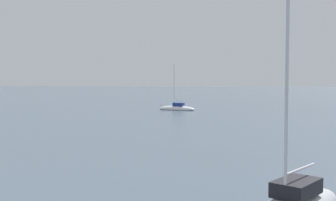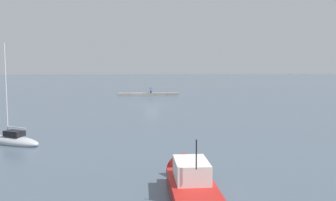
# 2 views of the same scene
# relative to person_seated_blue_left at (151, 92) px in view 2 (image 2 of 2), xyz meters

# --- Properties ---
(ground_plane) EXTENTS (500.00, 500.00, 0.00)m
(ground_plane) POSITION_rel_person_seated_blue_left_xyz_m (0.55, 21.50, -0.87)
(ground_plane) COLOR #475666
(seawall_pier) EXTENTS (15.14, 1.88, 0.62)m
(seawall_pier) POSITION_rel_person_seated_blue_left_xyz_m (0.55, -0.11, -0.56)
(seawall_pier) COLOR gray
(seawall_pier) RESTS_ON ground_plane
(person_seated_blue_left) EXTENTS (0.40, 0.61, 0.73)m
(person_seated_blue_left) POSITION_rel_person_seated_blue_left_xyz_m (0.00, 0.00, 0.00)
(person_seated_blue_left) COLOR #1E2333
(person_seated_blue_left) RESTS_ON seawall_pier
(umbrella_open_navy) EXTENTS (1.26, 1.26, 1.28)m
(umbrella_open_navy) POSITION_rel_person_seated_blue_left_xyz_m (-0.00, -0.06, 0.86)
(umbrella_open_navy) COLOR black
(umbrella_open_navy) RESTS_ON seawall_pier
(sailboat_grey_mid) EXTENTS (6.64, 4.91, 9.99)m
(sailboat_grey_mid) POSITION_rel_person_seated_blue_left_xyz_m (15.19, 56.54, -0.54)
(sailboat_grey_mid) COLOR #ADB2B7
(sailboat_grey_mid) RESTS_ON ground_plane
(motorboat_red_near) EXTENTS (2.56, 8.10, 4.54)m
(motorboat_red_near) POSITION_rel_person_seated_blue_left_xyz_m (-0.04, 71.02, -0.39)
(motorboat_red_near) COLOR red
(motorboat_red_near) RESTS_ON ground_plane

